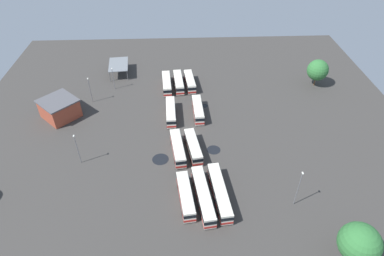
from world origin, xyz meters
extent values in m
plane|color=#383533|center=(0.00, 0.00, 0.00)|extent=(125.89, 125.89, 0.00)
cube|color=silver|center=(-22.92, -5.97, 1.76)|extent=(15.11, 4.08, 2.93)
cube|color=beige|center=(-22.92, -5.97, 3.30)|extent=(14.50, 3.82, 0.14)
cube|color=black|center=(-22.92, -5.97, 2.23)|extent=(15.19, 4.13, 0.94)
cube|color=red|center=(-22.92, -5.97, 0.94)|extent=(15.19, 4.13, 0.59)
cube|color=black|center=(-15.48, -5.21, 2.33)|extent=(0.27, 2.11, 1.08)
cube|color=#47474C|center=(-24.55, -6.14, 1.76)|extent=(1.16, 2.71, 2.81)
cylinder|color=black|center=(-18.43, -4.32, 0.50)|extent=(1.03, 0.40, 1.00)
cylinder|color=black|center=(-18.19, -6.68, 0.50)|extent=(1.03, 0.40, 1.00)
cylinder|color=black|center=(-27.64, -5.27, 0.50)|extent=(1.03, 0.40, 1.00)
cylinder|color=black|center=(-27.40, -7.62, 0.50)|extent=(1.03, 0.40, 1.00)
cube|color=silver|center=(-23.70, -2.34, 1.76)|extent=(15.13, 4.45, 2.93)
cube|color=beige|center=(-23.70, -2.34, 3.30)|extent=(14.51, 4.17, 0.14)
cube|color=black|center=(-23.70, -2.34, 2.23)|extent=(15.21, 4.50, 0.94)
cube|color=red|center=(-23.70, -2.34, 0.94)|extent=(15.21, 4.50, 0.59)
cube|color=black|center=(-16.28, -1.39, 2.33)|extent=(0.33, 2.10, 1.08)
cube|color=#47474C|center=(-25.32, -2.55, 1.76)|extent=(1.23, 2.72, 2.81)
cylinder|color=black|center=(-19.26, -0.57, 0.50)|extent=(1.03, 0.42, 1.00)
cylinder|color=black|center=(-18.96, -2.92, 0.50)|extent=(1.03, 0.42, 1.00)
cylinder|color=black|center=(-28.44, -1.75, 0.50)|extent=(1.03, 0.42, 1.00)
cylinder|color=black|center=(-28.13, -4.10, 0.50)|extent=(1.03, 0.42, 1.00)
cube|color=silver|center=(-23.59, 1.41, 1.76)|extent=(12.00, 3.94, 2.93)
cube|color=beige|center=(-23.59, 1.41, 3.30)|extent=(11.51, 3.68, 0.14)
cube|color=black|center=(-23.59, 1.41, 2.23)|extent=(12.06, 3.99, 0.94)
cube|color=red|center=(-23.59, 1.41, 0.94)|extent=(12.06, 3.99, 0.59)
cube|color=black|center=(-17.73, 2.10, 2.33)|extent=(0.31, 2.10, 1.08)
cylinder|color=black|center=(-20.10, 3.01, 0.50)|extent=(1.03, 0.42, 1.00)
cylinder|color=black|center=(-19.82, 0.66, 0.50)|extent=(1.03, 0.42, 1.00)
cylinder|color=black|center=(-27.35, 2.15, 0.50)|extent=(1.03, 0.42, 1.00)
cylinder|color=black|center=(-27.07, -0.20, 0.50)|extent=(1.03, 0.42, 1.00)
cube|color=silver|center=(-7.92, -0.95, 1.76)|extent=(11.56, 4.32, 2.93)
cube|color=beige|center=(-7.92, -0.95, 3.30)|extent=(11.08, 4.05, 0.14)
cube|color=black|center=(-7.92, -0.95, 2.23)|extent=(11.62, 4.37, 0.94)
cube|color=red|center=(-7.92, -0.95, 0.94)|extent=(11.62, 4.37, 0.59)
cube|color=black|center=(-2.33, -0.06, 2.33)|extent=(0.39, 2.09, 1.08)
cylinder|color=black|center=(-4.65, 0.77, 0.50)|extent=(1.03, 0.45, 1.00)
cylinder|color=black|center=(-4.28, -1.57, 0.50)|extent=(1.03, 0.45, 1.00)
cylinder|color=black|center=(-11.56, -0.33, 0.50)|extent=(1.03, 0.45, 1.00)
cylinder|color=black|center=(-11.19, -2.67, 0.50)|extent=(1.03, 0.45, 1.00)
cube|color=silver|center=(-8.27, 2.94, 1.76)|extent=(12.01, 4.04, 2.93)
cube|color=beige|center=(-8.27, 2.94, 3.30)|extent=(11.52, 3.78, 0.14)
cube|color=black|center=(-8.27, 2.94, 2.23)|extent=(12.07, 4.09, 0.94)
cube|color=red|center=(-8.27, 2.94, 0.94)|extent=(12.07, 4.09, 0.59)
cube|color=black|center=(-2.41, 3.68, 2.33)|extent=(0.33, 2.10, 1.08)
cylinder|color=black|center=(-4.79, 4.58, 0.50)|extent=(1.03, 0.42, 1.00)
cylinder|color=black|center=(-4.50, 2.22, 0.50)|extent=(1.03, 0.42, 1.00)
cylinder|color=black|center=(-12.04, 3.65, 0.50)|extent=(1.03, 0.42, 1.00)
cylinder|color=black|center=(-11.74, 1.30, 0.50)|extent=(1.03, 0.42, 1.00)
cube|color=silver|center=(8.11, -3.07, 1.76)|extent=(11.41, 3.01, 2.93)
cube|color=beige|center=(8.11, -3.07, 3.30)|extent=(10.95, 2.79, 0.14)
cube|color=black|center=(8.11, -3.07, 2.23)|extent=(11.47, 3.05, 0.94)
cube|color=red|center=(8.11, -3.07, 0.94)|extent=(11.47, 3.05, 0.59)
cube|color=black|center=(13.78, -2.85, 2.33)|extent=(0.14, 2.11, 1.08)
cylinder|color=black|center=(11.57, -1.75, 0.50)|extent=(1.01, 0.34, 1.00)
cylinder|color=black|center=(11.66, -4.12, 0.50)|extent=(1.01, 0.34, 1.00)
cylinder|color=black|center=(4.56, -2.03, 0.50)|extent=(1.01, 0.34, 1.00)
cylinder|color=black|center=(4.65, -4.39, 0.50)|extent=(1.01, 0.34, 1.00)
cube|color=silver|center=(7.32, 4.78, 1.76)|extent=(11.85, 2.96, 2.93)
cube|color=beige|center=(7.32, 4.78, 3.30)|extent=(11.38, 2.74, 0.14)
cube|color=black|center=(7.32, 4.78, 2.23)|extent=(11.91, 3.00, 0.94)
cube|color=red|center=(7.32, 4.78, 0.94)|extent=(11.91, 3.00, 0.59)
cube|color=black|center=(13.22, 4.97, 2.33)|extent=(0.13, 2.11, 1.08)
cylinder|color=black|center=(10.93, 6.08, 0.50)|extent=(1.01, 0.33, 1.00)
cylinder|color=black|center=(11.01, 3.71, 0.50)|extent=(1.01, 0.33, 1.00)
cylinder|color=black|center=(3.63, 5.84, 0.50)|extent=(1.01, 0.33, 1.00)
cylinder|color=black|center=(3.71, 3.47, 0.50)|extent=(1.01, 0.33, 1.00)
cube|color=silver|center=(23.98, -1.34, 1.76)|extent=(11.05, 3.64, 2.93)
cube|color=beige|center=(23.98, -1.34, 3.30)|extent=(10.60, 3.39, 0.14)
cube|color=black|center=(23.98, -1.34, 2.23)|extent=(11.11, 3.68, 0.94)
cube|color=red|center=(23.98, -1.34, 0.94)|extent=(11.11, 3.68, 0.59)
cube|color=black|center=(29.39, -0.81, 2.33)|extent=(0.27, 2.11, 1.08)
cylinder|color=black|center=(27.21, 0.17, 0.50)|extent=(1.02, 0.40, 1.00)
cylinder|color=black|center=(27.44, -2.19, 0.50)|extent=(1.02, 0.40, 1.00)
cylinder|color=black|center=(20.51, -0.50, 0.50)|extent=(1.02, 0.40, 1.00)
cylinder|color=black|center=(20.75, -2.86, 0.50)|extent=(1.02, 0.40, 1.00)
cube|color=silver|center=(23.79, 2.35, 1.76)|extent=(11.52, 3.45, 2.93)
cube|color=beige|center=(23.79, 2.35, 3.30)|extent=(11.05, 3.21, 0.14)
cube|color=black|center=(23.79, 2.35, 2.23)|extent=(11.58, 3.49, 0.94)
cube|color=red|center=(23.79, 2.35, 0.94)|extent=(11.58, 3.49, 0.59)
cube|color=black|center=(29.46, 2.79, 2.33)|extent=(0.22, 2.11, 1.08)
cylinder|color=black|center=(27.21, 3.80, 0.50)|extent=(1.02, 0.38, 1.00)
cylinder|color=black|center=(27.39, 1.44, 0.50)|extent=(1.02, 0.38, 1.00)
cylinder|color=black|center=(20.19, 3.26, 0.50)|extent=(1.02, 0.38, 1.00)
cylinder|color=black|center=(20.37, 0.89, 0.50)|extent=(1.02, 0.38, 1.00)
cube|color=silver|center=(23.14, 6.20, 1.76)|extent=(11.69, 3.30, 2.93)
cube|color=beige|center=(23.14, 6.20, 3.30)|extent=(11.22, 3.06, 0.14)
cube|color=black|center=(23.14, 6.20, 2.23)|extent=(11.75, 3.34, 0.94)
cube|color=red|center=(23.14, 6.20, 0.94)|extent=(11.75, 3.34, 0.59)
cube|color=black|center=(28.92, 6.57, 2.33)|extent=(0.19, 2.11, 1.08)
cylinder|color=black|center=(26.64, 7.61, 0.50)|extent=(1.02, 0.36, 1.00)
cylinder|color=black|center=(26.79, 5.24, 0.50)|extent=(1.02, 0.36, 1.00)
cylinder|color=black|center=(19.49, 7.16, 0.50)|extent=(1.02, 0.36, 1.00)
cylinder|color=black|center=(19.64, 4.79, 0.50)|extent=(1.02, 0.36, 1.00)
cube|color=#99422D|center=(8.95, 36.61, 2.64)|extent=(12.29, 12.29, 5.28)
cube|color=#4C4C51|center=(8.95, 36.61, 5.46)|extent=(13.03, 13.03, 0.36)
cube|color=black|center=(12.02, 33.61, 1.10)|extent=(1.30, 1.33, 2.20)
cube|color=slate|center=(33.56, 22.94, 3.59)|extent=(11.07, 7.41, 0.20)
cylinder|color=#59595B|center=(38.20, 26.32, 1.74)|extent=(0.20, 0.20, 3.49)
cylinder|color=#59595B|center=(38.76, 20.53, 1.74)|extent=(0.20, 0.20, 3.49)
cylinder|color=#59595B|center=(28.35, 25.36, 1.74)|extent=(0.20, 0.20, 3.49)
cylinder|color=#59595B|center=(28.91, 19.57, 1.74)|extent=(0.20, 0.20, 3.49)
cylinder|color=slate|center=(23.44, 23.19, 3.60)|extent=(0.16, 0.16, 7.21)
cube|color=silver|center=(23.44, 23.19, 7.39)|extent=(0.56, 0.28, 0.20)
cylinder|color=slate|center=(-25.41, -21.85, 4.72)|extent=(0.16, 0.16, 9.44)
cube|color=silver|center=(-25.41, -21.85, 9.62)|extent=(0.56, 0.28, 0.20)
cylinder|color=slate|center=(-10.53, 26.79, 4.18)|extent=(0.16, 0.16, 8.36)
cube|color=silver|center=(-10.53, 26.79, 8.54)|extent=(0.56, 0.28, 0.20)
cylinder|color=slate|center=(16.12, 29.02, 4.01)|extent=(0.16, 0.16, 8.03)
cube|color=silver|center=(16.12, 29.02, 8.21)|extent=(0.56, 0.28, 0.20)
cylinder|color=brown|center=(22.80, -42.59, 1.40)|extent=(0.44, 0.44, 2.79)
sphere|color=#2D6B33|center=(22.80, -42.59, 5.66)|extent=(6.74, 6.74, 6.74)
sphere|color=#2D6B33|center=(-38.92, -28.39, 6.05)|extent=(7.39, 7.39, 7.39)
cylinder|color=black|center=(12.42, -5.20, 0.00)|extent=(2.23, 2.23, 0.01)
cylinder|color=black|center=(-16.93, 1.11, 0.00)|extent=(1.93, 1.93, 0.01)
cylinder|color=black|center=(-7.43, -6.25, 0.00)|extent=(3.51, 3.51, 0.01)
cylinder|color=black|center=(-10.28, 7.33, 0.00)|extent=(4.16, 4.16, 0.01)
camera|label=1|loc=(-69.50, 2.09, 57.34)|focal=30.76mm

